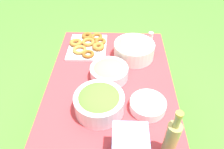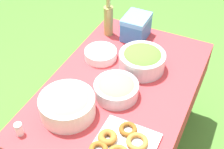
# 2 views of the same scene
# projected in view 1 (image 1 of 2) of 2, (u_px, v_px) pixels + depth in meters

# --- Properties ---
(ground_plane) EXTENTS (14.00, 14.00, 0.00)m
(ground_plane) POSITION_uv_depth(u_px,v_px,m) (111.00, 141.00, 1.92)
(ground_plane) COLOR #477A2D
(picnic_table) EXTENTS (1.34, 0.85, 0.69)m
(picnic_table) POSITION_uv_depth(u_px,v_px,m) (110.00, 95.00, 1.53)
(picnic_table) COLOR #B73338
(picnic_table) RESTS_ON ground_plane
(salad_bowl) EXTENTS (0.29, 0.29, 0.14)m
(salad_bowl) POSITION_uv_depth(u_px,v_px,m) (99.00, 102.00, 1.27)
(salad_bowl) COLOR silver
(salad_bowl) RESTS_ON picnic_table
(pasta_bowl) EXTENTS (0.31, 0.31, 0.14)m
(pasta_bowl) POSITION_uv_depth(u_px,v_px,m) (134.00, 49.00, 1.66)
(pasta_bowl) COLOR silver
(pasta_bowl) RESTS_ON picnic_table
(donut_platter) EXTENTS (0.38, 0.34, 0.05)m
(donut_platter) POSITION_uv_depth(u_px,v_px,m) (88.00, 45.00, 1.78)
(donut_platter) COLOR silver
(donut_platter) RESTS_ON picnic_table
(plate_stack) EXTENTS (0.22, 0.22, 0.06)m
(plate_stack) POSITION_uv_depth(u_px,v_px,m) (148.00, 105.00, 1.30)
(plate_stack) COLOR white
(plate_stack) RESTS_ON picnic_table
(olive_oil_bottle) EXTENTS (0.07, 0.07, 0.32)m
(olive_oil_bottle) POSITION_uv_depth(u_px,v_px,m) (171.00, 138.00, 1.03)
(olive_oil_bottle) COLOR #998E4C
(olive_oil_bottle) RESTS_ON picnic_table
(bread_bowl) EXTENTS (0.26, 0.26, 0.11)m
(bread_bowl) POSITION_uv_depth(u_px,v_px,m) (109.00, 71.00, 1.49)
(bread_bowl) COLOR silver
(bread_bowl) RESTS_ON picnic_table
(salt_shaker) EXTENTS (0.04, 0.04, 0.08)m
(salt_shaker) POSITION_uv_depth(u_px,v_px,m) (151.00, 37.00, 1.85)
(salt_shaker) COLOR white
(salt_shaker) RESTS_ON picnic_table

